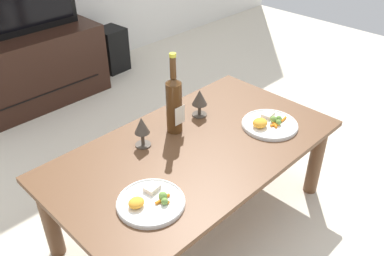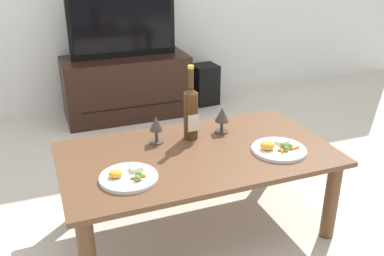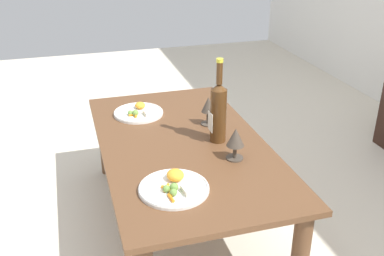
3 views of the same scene
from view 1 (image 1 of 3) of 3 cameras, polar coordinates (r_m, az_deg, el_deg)
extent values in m
plane|color=beige|center=(2.08, 0.39, -12.59)|extent=(6.40, 6.40, 0.00)
cube|color=brown|center=(1.80, 0.44, -2.99)|extent=(1.31, 0.73, 0.03)
cylinder|color=brown|center=(2.19, 17.11, -4.28)|extent=(0.07, 0.07, 0.42)
cylinder|color=brown|center=(1.89, -19.47, -12.04)|extent=(0.07, 0.07, 0.42)
cylinder|color=brown|center=(2.45, 5.06, 1.60)|extent=(0.07, 0.07, 0.42)
cube|color=black|center=(3.14, -21.91, 7.70)|extent=(1.03, 0.45, 0.52)
cube|color=black|center=(3.00, -19.59, 4.74)|extent=(0.82, 0.01, 0.01)
cube|color=black|center=(3.53, -11.29, 10.83)|extent=(0.23, 0.23, 0.36)
cylinder|color=#4C2D14|center=(1.83, -2.54, 2.89)|extent=(0.07, 0.07, 0.25)
cone|color=#4C2D14|center=(1.77, -2.65, 6.72)|extent=(0.07, 0.07, 0.03)
cylinder|color=#4C2D14|center=(1.74, -2.70, 8.54)|extent=(0.03, 0.03, 0.10)
cylinder|color=yellow|center=(1.72, -2.75, 10.26)|extent=(0.03, 0.03, 0.02)
cube|color=silver|center=(1.82, -1.72, 1.80)|extent=(0.06, 0.00, 0.09)
cylinder|color=#473D33|center=(1.81, -6.91, -2.36)|extent=(0.07, 0.07, 0.01)
cylinder|color=#473D33|center=(1.79, -6.98, -1.47)|extent=(0.02, 0.02, 0.06)
cone|color=#473D33|center=(1.75, -7.13, 0.38)|extent=(0.07, 0.07, 0.08)
cylinder|color=#473D33|center=(2.01, 1.06, 1.91)|extent=(0.07, 0.07, 0.01)
cylinder|color=#473D33|center=(2.00, 1.07, 2.68)|extent=(0.02, 0.02, 0.06)
cone|color=#473D33|center=(1.96, 1.09, 4.37)|extent=(0.08, 0.08, 0.08)
cylinder|color=white|center=(1.52, -5.83, -10.49)|extent=(0.25, 0.25, 0.01)
torus|color=white|center=(1.51, -5.85, -10.27)|extent=(0.25, 0.25, 0.01)
ellipsoid|color=orange|center=(1.49, -7.88, -10.43)|extent=(0.06, 0.05, 0.03)
cube|color=beige|center=(1.55, -5.68, -8.45)|extent=(0.06, 0.05, 0.02)
cylinder|color=orange|center=(1.51, -3.83, -10.17)|extent=(0.01, 0.04, 0.01)
cylinder|color=orange|center=(1.52, -3.84, -9.62)|extent=(0.04, 0.02, 0.01)
cylinder|color=orange|center=(1.50, -4.56, -10.26)|extent=(0.04, 0.02, 0.01)
sphere|color=olive|center=(1.51, -4.14, -9.54)|extent=(0.03, 0.03, 0.03)
sphere|color=olive|center=(1.51, -4.19, -9.70)|extent=(0.03, 0.03, 0.03)
sphere|color=olive|center=(1.49, -3.89, -10.31)|extent=(0.03, 0.03, 0.03)
cylinder|color=white|center=(1.96, 10.92, 0.43)|extent=(0.27, 0.27, 0.01)
torus|color=white|center=(1.96, 10.95, 0.63)|extent=(0.26, 0.26, 0.01)
ellipsoid|color=orange|center=(1.92, 9.60, 0.71)|extent=(0.07, 0.07, 0.04)
cube|color=beige|center=(2.01, 10.66, 1.84)|extent=(0.06, 0.06, 0.02)
cylinder|color=orange|center=(2.00, 12.81, 1.21)|extent=(0.05, 0.02, 0.01)
cylinder|color=orange|center=(1.97, 12.07, 0.89)|extent=(0.05, 0.03, 0.01)
cylinder|color=orange|center=(1.94, 11.68, 0.44)|extent=(0.05, 0.03, 0.01)
cylinder|color=orange|center=(1.95, 11.60, 0.48)|extent=(0.04, 0.05, 0.01)
sphere|color=olive|center=(1.98, 12.20, 1.34)|extent=(0.03, 0.03, 0.03)
sphere|color=olive|center=(1.95, 12.13, 0.79)|extent=(0.03, 0.03, 0.03)
sphere|color=olive|center=(1.96, 11.47, 1.19)|extent=(0.03, 0.03, 0.03)
camera|label=2|loc=(0.79, 100.34, -16.92)|focal=39.75mm
camera|label=3|loc=(2.85, 37.88, 24.93)|focal=42.17mm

